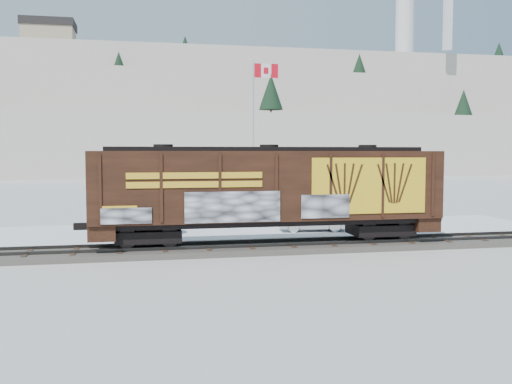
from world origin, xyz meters
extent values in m
plane|color=white|center=(0.00, 0.00, 0.00)|extent=(500.00, 500.00, 0.00)
cube|color=#59544C|center=(0.00, 0.00, 0.14)|extent=(50.00, 3.40, 0.28)
cube|color=#33302D|center=(0.00, -0.72, 0.35)|extent=(50.00, 0.10, 0.15)
cube|color=#33302D|center=(0.00, 0.72, 0.35)|extent=(50.00, 0.10, 0.15)
cube|color=white|center=(0.00, 7.50, 0.01)|extent=(40.00, 8.00, 0.03)
cube|color=white|center=(0.00, 95.00, 6.00)|extent=(360.00, 40.00, 12.00)
cube|color=white|center=(0.00, 125.00, 12.00)|extent=(360.00, 40.00, 24.00)
cube|color=white|center=(0.00, 160.00, 17.50)|extent=(360.00, 50.00, 35.00)
cone|color=black|center=(22.00, 90.00, 17.31)|extent=(5.04, 5.04, 7.38)
cone|color=black|center=(70.00, 96.00, 16.43)|extent=(4.20, 4.20, 6.15)
cone|color=black|center=(-10.00, 128.00, 28.13)|extent=(3.92, 3.92, 5.74)
cone|color=black|center=(55.00, 124.00, 28.72)|extent=(4.48, 4.48, 6.56)
cone|color=black|center=(10.00, 162.00, 39.43)|extent=(4.20, 4.20, 6.15)
cone|color=black|center=(120.00, 156.00, 40.02)|extent=(4.76, 4.76, 6.97)
cube|color=tan|center=(-32.00, 162.00, 39.00)|extent=(15.00, 12.00, 8.00)
cube|color=black|center=(-32.00, 162.00, 44.20)|extent=(15.75, 12.60, 2.40)
cube|color=black|center=(-4.74, 0.00, 0.88)|extent=(3.00, 2.00, 0.90)
cube|color=black|center=(6.80, 0.00, 0.88)|extent=(3.00, 2.00, 0.90)
cylinder|color=black|center=(-5.69, -0.78, 0.88)|extent=(0.90, 0.12, 0.90)
cube|color=black|center=(1.03, 0.00, 1.41)|extent=(16.77, 2.40, 0.25)
cube|color=#361A0E|center=(1.03, 0.00, 3.17)|extent=(16.77, 3.00, 3.27)
cube|color=black|center=(1.03, 0.00, 4.90)|extent=(15.43, 0.90, 0.20)
cube|color=gold|center=(5.56, -1.54, 3.17)|extent=(5.70, 0.03, 2.65)
cube|color=gold|center=(-2.66, -1.54, 3.52)|extent=(6.04, 0.02, 0.70)
cube|color=silver|center=(-0.98, -1.55, 2.28)|extent=(4.36, 0.03, 1.40)
cylinder|color=silver|center=(2.95, 13.59, 0.10)|extent=(0.90, 0.90, 0.20)
cylinder|color=silver|center=(2.95, 13.59, 5.64)|extent=(0.14, 0.14, 11.28)
cube|color=red|center=(3.30, 13.59, 10.58)|extent=(0.50, 0.07, 1.00)
cube|color=white|center=(3.90, 13.59, 10.58)|extent=(0.70, 0.09, 1.00)
cube|color=red|center=(4.55, 13.59, 10.58)|extent=(0.50, 0.07, 1.00)
imported|color=#B0B4B8|center=(-5.26, 6.31, 0.87)|extent=(5.25, 2.93, 1.69)
imported|color=silver|center=(5.03, 5.71, 0.72)|extent=(4.31, 1.85, 1.38)
imported|color=black|center=(7.33, 7.28, 0.68)|extent=(4.81, 3.00, 1.30)
camera|label=1|loc=(-5.09, -26.76, 4.74)|focal=40.00mm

